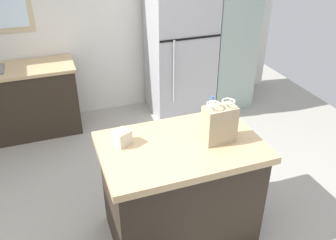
# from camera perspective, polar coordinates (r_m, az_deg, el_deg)

# --- Properties ---
(ground) EXTENTS (6.41, 6.41, 0.00)m
(ground) POSITION_cam_1_polar(r_m,az_deg,el_deg) (3.43, -2.71, -16.28)
(ground) COLOR #ADA89E
(back_wall) EXTENTS (5.34, 0.13, 2.52)m
(back_wall) POSITION_cam_1_polar(r_m,az_deg,el_deg) (4.89, -12.13, 15.11)
(back_wall) COLOR silver
(back_wall) RESTS_ON ground
(kitchen_island) EXTENTS (1.25, 0.82, 0.93)m
(kitchen_island) POSITION_cam_1_polar(r_m,az_deg,el_deg) (3.06, 1.94, -10.95)
(kitchen_island) COLOR #33281E
(kitchen_island) RESTS_ON ground
(refrigerator) EXTENTS (0.81, 0.72, 1.84)m
(refrigerator) POSITION_cam_1_polar(r_m,az_deg,el_deg) (4.87, 1.94, 11.40)
(refrigerator) COLOR #B7B7BC
(refrigerator) RESTS_ON ground
(tall_cabinet) EXTENTS (0.58, 0.64, 2.03)m
(tall_cabinet) POSITION_cam_1_polar(r_m,az_deg,el_deg) (5.14, 9.61, 13.12)
(tall_cabinet) COLOR #9EB2A8
(tall_cabinet) RESTS_ON ground
(sink_counter) EXTENTS (1.53, 0.59, 1.07)m
(sink_counter) POSITION_cam_1_polar(r_m,az_deg,el_deg) (4.81, -23.19, 2.62)
(sink_counter) COLOR #33281E
(sink_counter) RESTS_ON ground
(shopping_bag) EXTENTS (0.25, 0.15, 0.34)m
(shopping_bag) POSITION_cam_1_polar(r_m,az_deg,el_deg) (2.77, 8.10, -0.60)
(shopping_bag) COLOR tan
(shopping_bag) RESTS_ON kitchen_island
(small_box) EXTENTS (0.16, 0.15, 0.12)m
(small_box) POSITION_cam_1_polar(r_m,az_deg,el_deg) (2.77, -7.31, -2.79)
(small_box) COLOR beige
(small_box) RESTS_ON kitchen_island
(bottle) EXTENTS (0.05, 0.05, 0.23)m
(bottle) POSITION_cam_1_polar(r_m,az_deg,el_deg) (3.06, 6.92, 1.58)
(bottle) COLOR white
(bottle) RESTS_ON kitchen_island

